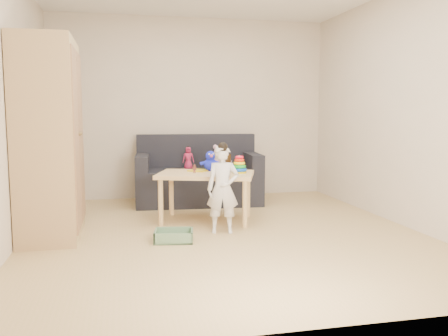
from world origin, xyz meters
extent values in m
plane|color=tan|center=(0.00, 0.00, 0.00)|extent=(4.50, 4.50, 0.00)
plane|color=#C0B29A|center=(0.00, 2.25, 1.30)|extent=(4.00, 0.00, 4.00)
plane|color=#C0B29A|center=(0.00, -2.25, 1.30)|extent=(4.00, 0.00, 4.00)
plane|color=#C0B29A|center=(-2.00, 0.00, 1.30)|extent=(0.00, 4.50, 4.50)
plane|color=#C0B29A|center=(2.00, 0.00, 1.30)|extent=(0.00, 4.50, 4.50)
cube|color=tan|center=(-1.72, 0.29, 0.98)|extent=(0.54, 1.09, 1.96)
cube|color=black|center=(0.00, 1.68, 0.24)|extent=(1.73, 0.96, 0.47)
cube|color=#ECBA82|center=(-0.09, 0.59, 0.28)|extent=(1.22, 0.98, 0.56)
imported|color=silver|center=(-0.01, 0.04, 0.44)|extent=(0.36, 0.28, 0.89)
imported|color=#BE234E|center=(-0.14, 1.63, 0.62)|extent=(0.17, 0.13, 0.30)
cylinder|color=#D1BC0B|center=(0.28, 0.49, 0.57)|extent=(0.16, 0.16, 0.02)
cylinder|color=silver|center=(0.28, 0.49, 0.66)|extent=(0.02, 0.02, 0.19)
torus|color=#0C44C0|center=(0.28, 0.49, 0.60)|extent=(0.17, 0.17, 0.04)
torus|color=green|center=(0.28, 0.49, 0.64)|extent=(0.15, 0.15, 0.04)
torus|color=yellow|center=(0.28, 0.49, 0.67)|extent=(0.13, 0.13, 0.04)
torus|color=red|center=(0.28, 0.49, 0.71)|extent=(0.11, 0.11, 0.03)
torus|color=#F70E27|center=(0.28, 0.49, 0.74)|extent=(0.09, 0.09, 0.03)
cylinder|color=black|center=(0.20, 0.75, 0.66)|extent=(0.09, 0.09, 0.20)
cylinder|color=black|center=(0.20, 0.75, 0.77)|extent=(0.04, 0.04, 0.05)
cylinder|color=black|center=(0.20, 0.75, 0.81)|extent=(0.05, 0.05, 0.02)
cube|color=gold|center=(-0.14, 0.77, 0.57)|extent=(0.29, 0.29, 0.02)
camera|label=1|loc=(-1.03, -4.68, 1.24)|focal=38.00mm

